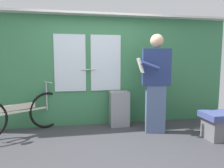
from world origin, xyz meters
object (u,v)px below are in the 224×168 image
Objects in this scene: trash_bin_by_wall at (119,109)px; bench_seat_corner at (224,124)px; passenger_reading_newspaper at (155,81)px; bicycle_near_door at (18,114)px.

trash_bin_by_wall is 1.85m from bench_seat_corner.
trash_bin_by_wall reaches higher than bench_seat_corner.
trash_bin_by_wall is at bearing 147.74° from bench_seat_corner.
passenger_reading_newspaper is at bearing 153.56° from bench_seat_corner.
passenger_reading_newspaper is 2.51× the size of bench_seat_corner.
passenger_reading_newspaper reaches higher than trash_bin_by_wall.
bicycle_near_door is 3.50m from bench_seat_corner.
passenger_reading_newspaper is (2.39, -0.32, 0.56)m from bicycle_near_door.
bench_seat_corner is at bearing 165.57° from passenger_reading_newspaper.
passenger_reading_newspaper reaches higher than bicycle_near_door.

